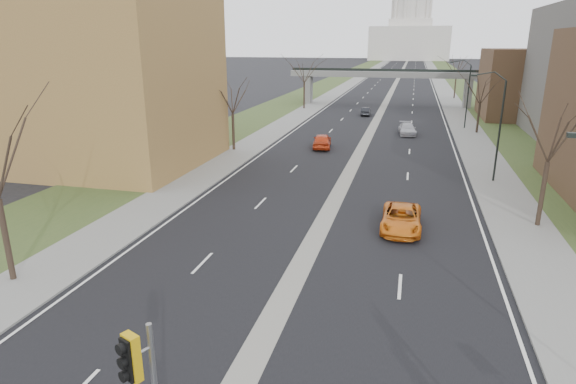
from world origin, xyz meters
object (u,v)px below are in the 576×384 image
at_px(car_left_far, 366,111).
at_px(car_right_near, 401,218).
at_px(car_right_mid, 407,129).
at_px(car_left_near, 322,141).

bearing_deg(car_left_far, car_right_near, 96.56).
distance_m(car_left_far, car_right_mid, 16.46).
relative_size(car_left_near, car_right_mid, 0.98).
height_order(car_right_near, car_right_mid, car_right_near).
bearing_deg(car_left_far, car_left_near, 83.49).
distance_m(car_left_near, car_left_far, 25.60).
distance_m(car_left_near, car_right_near, 23.82).
relative_size(car_left_near, car_right_near, 0.91).
relative_size(car_left_near, car_left_far, 1.22).
xyz_separation_m(car_left_near, car_right_mid, (8.74, 10.40, -0.11)).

